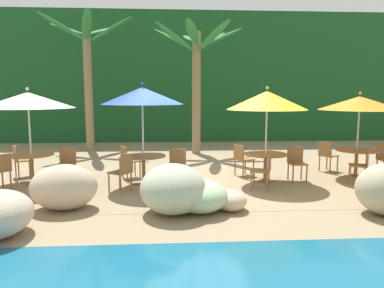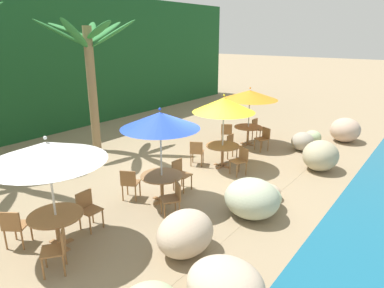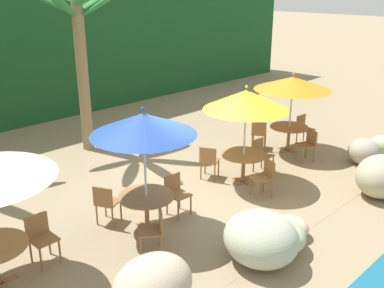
{
  "view_description": "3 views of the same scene",
  "coord_description": "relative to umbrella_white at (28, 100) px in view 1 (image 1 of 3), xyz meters",
  "views": [
    {
      "loc": [
        -0.71,
        -9.31,
        2.25
      ],
      "look_at": [
        -0.1,
        0.02,
        0.97
      ],
      "focal_mm": 34.38,
      "sensor_mm": 36.0,
      "label": 1
    },
    {
      "loc": [
        -7.49,
        -5.9,
        4.23
      ],
      "look_at": [
        0.49,
        0.07,
        1.05
      ],
      "focal_mm": 32.36,
      "sensor_mm": 36.0,
      "label": 2
    },
    {
      "loc": [
        -6.16,
        -6.45,
        4.64
      ],
      "look_at": [
        0.76,
        0.53,
        1.06
      ],
      "focal_mm": 41.55,
      "sensor_mm": 36.0,
      "label": 3
    }
  ],
  "objects": [
    {
      "name": "chair_orange_left",
      "position": [
        8.28,
        -0.63,
        -1.58
      ],
      "size": [
        0.56,
        0.56,
        0.87
      ],
      "color": "olive",
      "rests_on": "ground"
    },
    {
      "name": "palm_tree_nearest",
      "position": [
        0.33,
        5.41,
        1.4
      ],
      "size": [
        3.6,
        3.71,
        5.19
      ],
      "color": "olive",
      "rests_on": "ground"
    },
    {
      "name": "chair_blue_left",
      "position": [
        2.41,
        -1.1,
        -1.58
      ],
      "size": [
        0.59,
        0.59,
        0.87
      ],
      "color": "olive",
      "rests_on": "ground"
    },
    {
      "name": "umbrella_orange",
      "position": [
        8.56,
        0.17,
        -0.09
      ],
      "size": [
        2.15,
        2.15,
        2.3
      ],
      "color": "silver",
      "rests_on": "ground"
    },
    {
      "name": "umbrella_white",
      "position": [
        0.0,
        0.0,
        0.0
      ],
      "size": [
        2.26,
        2.26,
        2.4
      ],
      "color": "silver",
      "rests_on": "ground"
    },
    {
      "name": "palm_tree_second",
      "position": [
        4.51,
        4.43,
        1.27
      ],
      "size": [
        3.41,
        3.55,
        4.75
      ],
      "color": "olive",
      "rests_on": "ground"
    },
    {
      "name": "chair_orange_inland",
      "position": [
        8.04,
        0.85,
        -1.58
      ],
      "size": [
        0.58,
        0.58,
        0.87
      ],
      "color": "olive",
      "rests_on": "ground"
    },
    {
      "name": "ground_plane",
      "position": [
        4.16,
        -0.05,
        -2.09
      ],
      "size": [
        120.0,
        120.0,
        0.0
      ],
      "primitive_type": "plane",
      "color": "#937F60"
    },
    {
      "name": "chair_yellow_seaward",
      "position": [
        6.77,
        -0.18,
        -1.58
      ],
      "size": [
        0.43,
        0.44,
        0.87
      ],
      "color": "olive",
      "rests_on": "ground"
    },
    {
      "name": "dining_table_white",
      "position": [
        -0.0,
        0.0,
        -1.48
      ],
      "size": [
        1.1,
        1.1,
        0.74
      ],
      "color": "olive",
      "rests_on": "ground"
    },
    {
      "name": "foliage_backdrop",
      "position": [
        4.16,
        8.95,
        0.91
      ],
      "size": [
        28.0,
        2.4,
        6.0
      ],
      "color": "#194C23",
      "rests_on": "ground"
    },
    {
      "name": "chair_white_seaward",
      "position": [
        0.85,
        0.11,
        -1.58
      ],
      "size": [
        0.43,
        0.44,
        0.87
      ],
      "color": "olive",
      "rests_on": "ground"
    },
    {
      "name": "dining_table_orange",
      "position": [
        8.56,
        0.17,
        -1.48
      ],
      "size": [
        1.1,
        1.1,
        0.74
      ],
      "color": "olive",
      "rests_on": "ground"
    },
    {
      "name": "chair_blue_inland",
      "position": [
        2.37,
        0.37,
        -1.58
      ],
      "size": [
        0.57,
        0.57,
        0.87
      ],
      "color": "olive",
      "rests_on": "ground"
    },
    {
      "name": "terrace_deck",
      "position": [
        4.16,
        -0.05,
        -2.09
      ],
      "size": [
        18.0,
        5.2,
        0.01
      ],
      "color": "#937F60",
      "rests_on": "ground"
    },
    {
      "name": "umbrella_blue",
      "position": [
        2.83,
        -0.35,
        0.11
      ],
      "size": [
        1.99,
        1.99,
        2.52
      ],
      "color": "silver",
      "rests_on": "ground"
    },
    {
      "name": "dining_table_blue",
      "position": [
        2.83,
        -0.35,
        -1.48
      ],
      "size": [
        1.1,
        1.1,
        0.74
      ],
      "color": "olive",
      "rests_on": "ground"
    },
    {
      "name": "chair_white_inland",
      "position": [
        -0.54,
        0.66,
        -1.58
      ],
      "size": [
        0.59,
        0.59,
        0.87
      ],
      "color": "olive",
      "rests_on": "ground"
    },
    {
      "name": "rock_seawall",
      "position": [
        4.26,
        -2.84,
        -1.68
      ],
      "size": [
        14.56,
        3.0,
        0.98
      ],
      "color": "#B9B585",
      "rests_on": "ground"
    },
    {
      "name": "chair_white_left",
      "position": [
        -0.45,
        -0.73,
        -1.58
      ],
      "size": [
        0.59,
        0.59,
        0.87
      ],
      "color": "olive",
      "rests_on": "ground"
    },
    {
      "name": "chair_blue_seaward",
      "position": [
        3.68,
        -0.28,
        -1.58
      ],
      "size": [
        0.43,
        0.44,
        0.87
      ],
      "color": "olive",
      "rests_on": "ground"
    },
    {
      "name": "dining_table_yellow",
      "position": [
        5.92,
        -0.28,
        -1.48
      ],
      "size": [
        1.1,
        1.1,
        0.74
      ],
      "color": "olive",
      "rests_on": "ground"
    },
    {
      "name": "umbrella_yellow",
      "position": [
        5.92,
        -0.28,
        -0.01
      ],
      "size": [
        2.01,
        2.01,
        2.43
      ],
      "color": "silver",
      "rests_on": "ground"
    },
    {
      "name": "chair_yellow_left",
      "position": [
        5.68,
        -1.1,
        -1.58
      ],
      "size": [
        0.56,
        0.55,
        0.87
      ],
      "color": "olive",
      "rests_on": "ground"
    },
    {
      "name": "chair_yellow_inland",
      "position": [
        5.46,
        0.43,
        -1.58
      ],
      "size": [
        0.57,
        0.57,
        0.87
      ],
      "color": "olive",
      "rests_on": "ground"
    }
  ]
}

